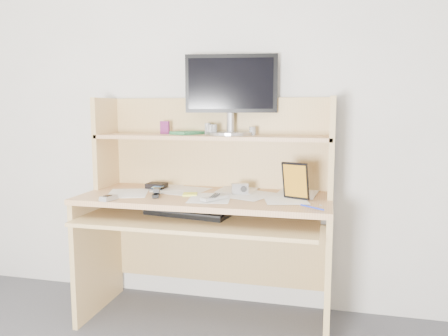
% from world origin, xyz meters
% --- Properties ---
extents(back_wall, '(3.60, 0.04, 2.50)m').
position_xyz_m(back_wall, '(0.00, 1.80, 1.25)').
color(back_wall, silver).
rests_on(back_wall, floor).
extents(desk, '(1.40, 0.70, 1.30)m').
position_xyz_m(desk, '(0.00, 1.56, 0.69)').
color(desk, tan).
rests_on(desk, floor).
extents(paper_clutter, '(1.32, 0.54, 0.01)m').
position_xyz_m(paper_clutter, '(0.00, 1.48, 0.75)').
color(paper_clutter, white).
rests_on(paper_clutter, desk).
extents(keyboard, '(0.49, 0.24, 0.03)m').
position_xyz_m(keyboard, '(-0.08, 1.40, 0.67)').
color(keyboard, black).
rests_on(keyboard, desk).
extents(tv_remote, '(0.13, 0.17, 0.02)m').
position_xyz_m(tv_remote, '(0.09, 1.35, 0.76)').
color(tv_remote, '#A1A09C').
rests_on(tv_remote, paper_clutter).
extents(flip_phone, '(0.07, 0.10, 0.02)m').
position_xyz_m(flip_phone, '(-0.46, 1.22, 0.77)').
color(flip_phone, '#ADADAF').
rests_on(flip_phone, paper_clutter).
extents(stapler, '(0.08, 0.14, 0.04)m').
position_xyz_m(stapler, '(-0.26, 1.38, 0.78)').
color(stapler, black).
rests_on(stapler, paper_clutter).
extents(wallet, '(0.12, 0.10, 0.03)m').
position_xyz_m(wallet, '(-0.35, 1.61, 0.77)').
color(wallet, black).
rests_on(wallet, paper_clutter).
extents(sticky_note_pad, '(0.09, 0.09, 0.01)m').
position_xyz_m(sticky_note_pad, '(-0.08, 1.46, 0.76)').
color(sticky_note_pad, yellow).
rests_on(sticky_note_pad, desk).
extents(digital_camera, '(0.10, 0.07, 0.06)m').
position_xyz_m(digital_camera, '(0.18, 1.55, 0.78)').
color(digital_camera, '#A8A8AA').
rests_on(digital_camera, paper_clutter).
extents(game_case, '(0.14, 0.06, 0.20)m').
position_xyz_m(game_case, '(0.50, 1.45, 0.86)').
color(game_case, black).
rests_on(game_case, paper_clutter).
extents(blue_pen, '(0.12, 0.10, 0.01)m').
position_xyz_m(blue_pen, '(0.60, 1.26, 0.76)').
color(blue_pen, '#1A30C8').
rests_on(blue_pen, paper_clutter).
extents(card_box, '(0.06, 0.02, 0.08)m').
position_xyz_m(card_box, '(-0.31, 1.67, 1.12)').
color(card_box, maroon).
rests_on(card_box, desk).
extents(shelf_book, '(0.20, 0.22, 0.02)m').
position_xyz_m(shelf_book, '(-0.17, 1.68, 1.09)').
color(shelf_book, '#378B60').
rests_on(shelf_book, desk).
extents(chip_stack_a, '(0.05, 0.05, 0.06)m').
position_xyz_m(chip_stack_a, '(0.00, 1.64, 1.11)').
color(chip_stack_a, black).
rests_on(chip_stack_a, desk).
extents(chip_stack_b, '(0.04, 0.04, 0.06)m').
position_xyz_m(chip_stack_b, '(-0.01, 1.63, 1.11)').
color(chip_stack_b, white).
rests_on(chip_stack_b, desk).
extents(chip_stack_c, '(0.04, 0.04, 0.05)m').
position_xyz_m(chip_stack_c, '(0.23, 1.67, 1.11)').
color(chip_stack_c, black).
rests_on(chip_stack_c, desk).
extents(chip_stack_d, '(0.05, 0.05, 0.07)m').
position_xyz_m(chip_stack_d, '(-0.04, 1.68, 1.11)').
color(chip_stack_d, white).
rests_on(chip_stack_d, desk).
extents(monitor, '(0.54, 0.27, 0.47)m').
position_xyz_m(monitor, '(0.10, 1.69, 1.33)').
color(monitor, '#A9A8AD').
rests_on(monitor, desk).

